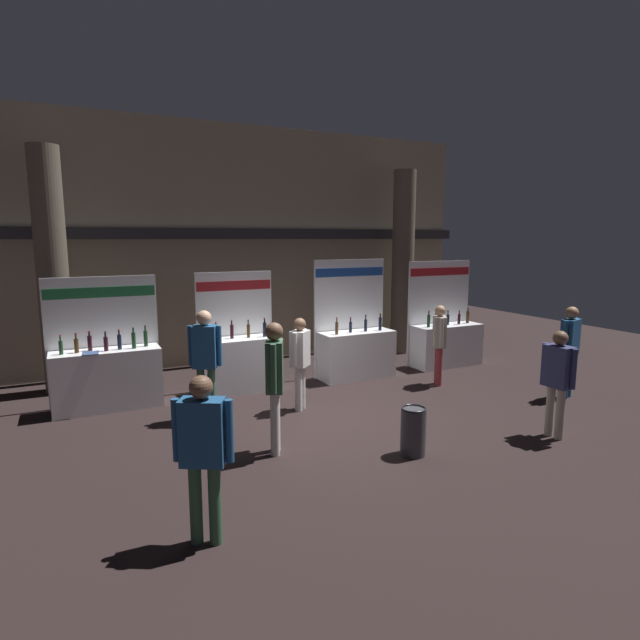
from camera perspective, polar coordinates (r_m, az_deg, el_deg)
name	(u,v)px	position (r m, az deg, el deg)	size (l,w,h in m)	color
ground_plane	(330,418)	(8.60, 1.15, -10.84)	(24.00, 24.00, 0.00)	black
hall_colonnade	(242,248)	(12.28, -8.65, 7.87)	(11.91, 1.43, 5.50)	gray
exhibitor_booth_0	(107,374)	(9.67, -22.54, -5.53)	(1.85, 0.69, 2.27)	white
exhibitor_booth_1	(240,360)	(10.05, -8.81, -4.39)	(1.51, 0.66, 2.29)	white
exhibitor_booth_2	(356,349)	(10.90, 3.98, -3.22)	(1.67, 0.66, 2.48)	white
exhibitor_booth_3	(445,340)	(12.27, 13.74, -2.17)	(1.74, 0.66, 2.41)	white
trash_bin	(413,431)	(7.26, 10.29, -12.02)	(0.34, 0.34, 0.67)	#38383D
visitor_0	(275,376)	(6.99, -5.05, -6.23)	(0.35, 0.48, 1.82)	silver
visitor_1	(300,356)	(8.76, -2.24, -4.04)	(0.41, 0.40, 1.60)	silver
visitor_2	(205,354)	(8.47, -12.61, -3.73)	(0.49, 0.40, 1.80)	#33563D
visitor_3	(570,344)	(10.46, 25.93, -2.40)	(0.53, 0.33, 1.70)	navy
visitor_4	(558,374)	(8.31, 24.86, -5.50)	(0.26, 0.58, 1.61)	#ADA393
visitor_5	(439,339)	(10.52, 13.08, -2.02)	(0.37, 0.46, 1.62)	maroon
visitor_6	(203,445)	(5.11, -12.82, -13.33)	(0.52, 0.40, 1.68)	#33563D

